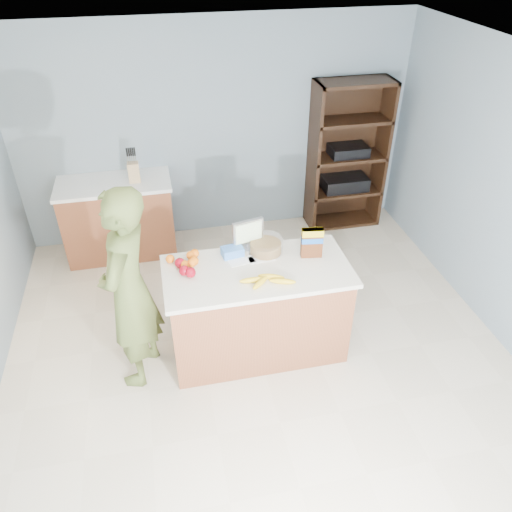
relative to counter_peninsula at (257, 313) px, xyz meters
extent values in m
cube|color=beige|center=(0.00, -0.30, -0.42)|extent=(4.50, 5.00, 0.02)
cube|color=gray|center=(0.00, 2.20, 0.83)|extent=(4.50, 0.02, 2.50)
cube|color=white|center=(0.00, -0.30, 2.08)|extent=(4.50, 5.00, 0.02)
cube|color=brown|center=(0.00, 0.00, 0.01)|extent=(1.50, 0.70, 0.86)
cube|color=silver|center=(0.00, 0.00, 0.46)|extent=(1.56, 0.76, 0.04)
cube|color=black|center=(0.00, 0.00, -0.37)|extent=(1.46, 0.66, 0.10)
cube|color=brown|center=(-1.20, 1.90, 0.01)|extent=(1.20, 0.60, 0.86)
cube|color=white|center=(-1.20, 1.90, 0.46)|extent=(1.24, 0.62, 0.04)
cube|color=black|center=(1.55, 2.18, 0.48)|extent=(0.90, 0.04, 1.80)
cube|color=black|center=(1.12, 2.00, 0.48)|extent=(0.04, 0.40, 1.80)
cube|color=black|center=(1.98, 2.00, 0.48)|extent=(0.04, 0.40, 1.80)
cube|color=black|center=(1.55, 2.00, -0.40)|extent=(0.90, 0.40, 0.04)
cube|color=black|center=(1.55, 2.00, 0.03)|extent=(0.90, 0.40, 0.04)
cube|color=black|center=(1.55, 2.00, 0.48)|extent=(0.90, 0.40, 0.04)
cube|color=black|center=(1.55, 2.00, 0.93)|extent=(0.90, 0.40, 0.04)
cube|color=black|center=(1.55, 2.00, 1.36)|extent=(0.90, 0.40, 0.04)
cube|color=black|center=(1.55, 2.00, 0.13)|extent=(0.55, 0.32, 0.16)
cube|color=black|center=(1.55, 2.00, 0.56)|extent=(0.45, 0.30, 0.12)
imported|color=#4F5C2A|center=(-1.04, -0.06, 0.48)|extent=(0.61, 0.75, 1.78)
cube|color=tan|center=(-0.96, 1.86, 0.59)|extent=(0.12, 0.10, 0.22)
cylinder|color=black|center=(-1.00, 1.86, 0.75)|extent=(0.02, 0.02, 0.09)
cylinder|color=black|center=(-0.98, 1.86, 0.75)|extent=(0.02, 0.02, 0.09)
cylinder|color=black|center=(-0.96, 1.86, 0.75)|extent=(0.02, 0.02, 0.09)
cylinder|color=black|center=(-0.94, 1.86, 0.75)|extent=(0.02, 0.02, 0.09)
cylinder|color=black|center=(-0.92, 1.86, 0.75)|extent=(0.02, 0.02, 0.09)
cube|color=white|center=(-0.10, 0.14, 0.49)|extent=(0.23, 0.14, 0.00)
cube|color=white|center=(0.07, 0.14, 0.49)|extent=(0.23, 0.13, 0.00)
ellipsoid|color=yellow|center=(-0.07, -0.16, 0.51)|extent=(0.22, 0.05, 0.05)
ellipsoid|color=yellow|center=(-0.02, -0.21, 0.51)|extent=(0.19, 0.18, 0.05)
ellipsoid|color=yellow|center=(0.08, -0.15, 0.51)|extent=(0.22, 0.12, 0.05)
ellipsoid|color=yellow|center=(0.16, -0.23, 0.51)|extent=(0.22, 0.12, 0.05)
sphere|color=maroon|center=(-0.62, 0.16, 0.53)|extent=(0.09, 0.09, 0.09)
sphere|color=maroon|center=(-0.55, 0.01, 0.53)|extent=(0.09, 0.09, 0.09)
sphere|color=maroon|center=(-0.60, 0.05, 0.53)|extent=(0.09, 0.09, 0.09)
sphere|color=orange|center=(-0.59, 0.14, 0.52)|extent=(0.07, 0.07, 0.07)
sphere|color=orange|center=(-0.52, 0.27, 0.52)|extent=(0.07, 0.07, 0.07)
sphere|color=orange|center=(-0.52, 0.15, 0.52)|extent=(0.07, 0.07, 0.07)
sphere|color=orange|center=(-0.48, 0.29, 0.52)|extent=(0.07, 0.07, 0.07)
sphere|color=orange|center=(-0.70, 0.25, 0.52)|extent=(0.07, 0.07, 0.07)
sphere|color=orange|center=(-0.50, 0.18, 0.52)|extent=(0.07, 0.07, 0.07)
cube|color=blue|center=(-0.17, 0.24, 0.52)|extent=(0.20, 0.15, 0.08)
cylinder|color=#267219|center=(0.13, 0.23, 0.53)|extent=(0.27, 0.27, 0.09)
cylinder|color=white|center=(0.13, 0.23, 0.55)|extent=(0.30, 0.30, 0.13)
cylinder|color=silver|center=(-0.01, 0.32, 0.49)|extent=(0.12, 0.12, 0.01)
cylinder|color=silver|center=(-0.01, 0.32, 0.52)|extent=(0.02, 0.02, 0.05)
cube|color=silver|center=(-0.01, 0.32, 0.66)|extent=(0.28, 0.10, 0.22)
cube|color=yellow|center=(-0.01, 0.30, 0.66)|extent=(0.23, 0.06, 0.18)
cube|color=#592B14|center=(0.49, 0.09, 0.62)|extent=(0.19, 0.09, 0.27)
cube|color=yellow|center=(0.49, 0.09, 0.72)|extent=(0.19, 0.09, 0.06)
cube|color=blue|center=(0.49, 0.09, 0.65)|extent=(0.19, 0.09, 0.05)
camera|label=1|loc=(-0.71, -3.24, 2.93)|focal=35.00mm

